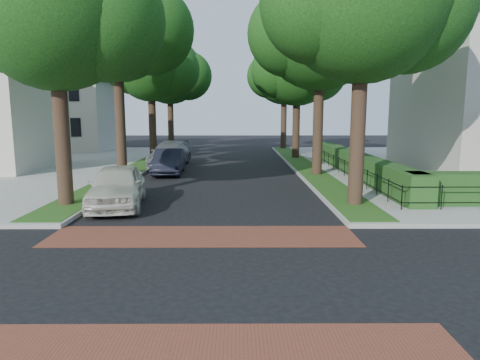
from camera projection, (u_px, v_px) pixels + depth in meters
ground at (191, 278)px, 9.40m from camera, size 120.00×120.00×0.00m
crosswalk_far at (203, 236)px, 12.56m from camera, size 9.00×2.20×0.01m
grass_strip_ne at (304, 165)px, 28.27m from camera, size 1.60×29.80×0.02m
grass_strip_nw at (141, 165)px, 28.22m from camera, size 1.60×29.80×0.02m
tree_right_mid at (322, 31)px, 23.25m from camera, size 8.25×7.09×11.22m
tree_right_far at (298, 68)px, 32.28m from camera, size 7.25×6.23×9.74m
tree_right_back at (285, 74)px, 41.12m from camera, size 7.50×6.45×10.20m
tree_left_near at (59, 10)px, 15.39m from camera, size 7.50×6.45×10.20m
tree_left_mid at (119, 24)px, 23.13m from camera, size 8.00×6.88×11.48m
tree_left_far at (152, 65)px, 32.19m from camera, size 7.00×6.02×9.86m
tree_left_back at (171, 73)px, 41.05m from camera, size 7.75×6.66×10.44m
hedge_main_road at (356, 164)px, 24.14m from camera, size 1.00×18.00×1.20m
fence_main_road at (341, 166)px, 24.16m from camera, size 0.06×18.00×0.90m
house_left_far at (62, 97)px, 40.15m from camera, size 10.00×9.00×10.14m
parked_car_front at (117, 186)px, 16.35m from camera, size 2.60×5.02×1.63m
parked_car_middle at (169, 161)px, 25.20m from camera, size 1.77×4.60×1.49m
parked_car_rear at (170, 154)px, 29.01m from camera, size 2.50×5.67×1.62m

